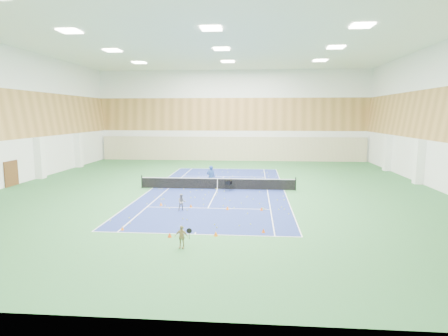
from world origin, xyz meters
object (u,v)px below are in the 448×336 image
Objects in this scene: coach at (211,177)px; ball_cart at (228,186)px; child_apron at (181,237)px; child_court at (182,202)px; tennis_net at (217,183)px.

ball_cart is (1.57, -1.20, -0.52)m from coach.
child_apron is 13.35m from ball_cart.
child_court reaches higher than ball_cart.
child_court is 1.29× the size of ball_cart.
coach is 14.50m from child_apron.
tennis_net is 11.88× the size of child_apron.
child_apron reaches higher than ball_cart.
coach is (-0.61, 0.60, 0.40)m from tennis_net.
child_court is at bearing 106.31° from child_apron.
child_apron is 1.27× the size of ball_cart.
ball_cart is at bearing 50.40° from child_court.
child_apron is at bearing -91.22° from tennis_net.
tennis_net is 7.27m from child_court.
ball_cart is at bearing 137.16° from coach.
coach is 1.74× the size of child_court.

